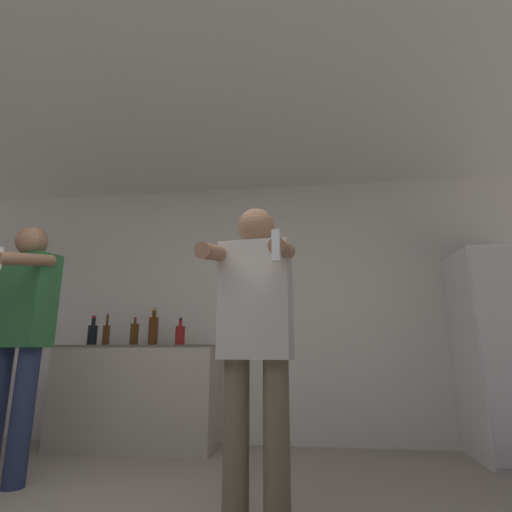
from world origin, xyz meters
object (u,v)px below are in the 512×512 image
at_px(bottle_dark_rum, 106,334).
at_px(person_man_side, 19,326).
at_px(bottle_brown_liquor, 134,334).
at_px(person_woman_foreground, 256,334).
at_px(refrigerator, 503,352).
at_px(bottle_amber_bourbon, 180,335).
at_px(bottle_green_wine, 92,334).
at_px(bottle_short_whiskey, 153,330).

height_order(bottle_dark_rum, person_man_side, person_man_side).
xyz_separation_m(bottle_brown_liquor, person_woman_foreground, (1.36, -1.60, -0.08)).
bearing_deg(refrigerator, bottle_brown_liquor, 179.65).
xyz_separation_m(bottle_amber_bourbon, bottle_green_wine, (-0.86, -0.00, 0.01)).
distance_m(bottle_amber_bourbon, bottle_dark_rum, 0.73).
relative_size(bottle_dark_rum, person_man_side, 0.17).
bearing_deg(bottle_amber_bourbon, refrigerator, -0.40).
height_order(person_woman_foreground, person_man_side, person_man_side).
xyz_separation_m(bottle_short_whiskey, bottle_green_wine, (-0.60, 0.00, -0.03)).
relative_size(refrigerator, bottle_dark_rum, 5.71).
bearing_deg(bottle_green_wine, bottle_dark_rum, 0.00).
distance_m(refrigerator, bottle_dark_rum, 3.50).
bearing_deg(person_woman_foreground, bottle_brown_liquor, 130.37).
bearing_deg(bottle_green_wine, bottle_brown_liquor, 0.00).
height_order(refrigerator, bottle_brown_liquor, refrigerator).
xyz_separation_m(bottle_short_whiskey, person_man_side, (-0.56, -1.06, -0.03)).
xyz_separation_m(bottle_amber_bourbon, bottle_dark_rum, (-0.73, 0.00, 0.01)).
height_order(bottle_brown_liquor, bottle_dark_rum, bottle_dark_rum).
relative_size(bottle_short_whiskey, bottle_dark_rum, 1.19).
xyz_separation_m(refrigerator, bottle_short_whiskey, (-3.03, 0.02, 0.20)).
xyz_separation_m(person_woman_foreground, person_man_side, (-1.74, 0.54, 0.09)).
height_order(bottle_short_whiskey, bottle_dark_rum, bottle_short_whiskey).
distance_m(bottle_green_wine, person_woman_foreground, 2.39).
bearing_deg(refrigerator, bottle_short_whiskey, 179.63).
bearing_deg(person_man_side, person_woman_foreground, -17.33).
bearing_deg(bottle_dark_rum, person_woman_foreground, -44.29).
bearing_deg(person_man_side, bottle_amber_bourbon, 52.07).
xyz_separation_m(bottle_green_wine, bottle_dark_rum, (0.14, 0.00, -0.00)).
height_order(bottle_amber_bourbon, person_man_side, person_man_side).
distance_m(bottle_short_whiskey, bottle_dark_rum, 0.47).
relative_size(bottle_brown_liquor, person_man_side, 0.15).
bearing_deg(bottle_short_whiskey, bottle_brown_liquor, 180.00).
xyz_separation_m(bottle_brown_liquor, bottle_dark_rum, (-0.28, 0.00, -0.00)).
height_order(bottle_short_whiskey, person_man_side, person_man_side).
bearing_deg(bottle_amber_bourbon, bottle_green_wine, -180.00).
height_order(refrigerator, bottle_amber_bourbon, refrigerator).
bearing_deg(bottle_green_wine, bottle_short_whiskey, 0.00).
bearing_deg(bottle_amber_bourbon, person_man_side, -127.93).
bearing_deg(bottle_short_whiskey, refrigerator, -0.37).
relative_size(bottle_short_whiskey, bottle_brown_liquor, 1.33).
bearing_deg(bottle_green_wine, person_man_side, -87.78).
height_order(bottle_green_wine, person_woman_foreground, person_woman_foreground).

